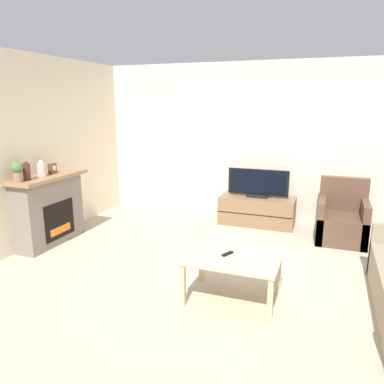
# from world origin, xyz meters

# --- Properties ---
(ground_plane) EXTENTS (24.00, 24.00, 0.00)m
(ground_plane) POSITION_xyz_m (0.00, 0.00, 0.00)
(ground_plane) COLOR tan
(wall_back) EXTENTS (12.00, 0.06, 2.70)m
(wall_back) POSITION_xyz_m (0.00, 2.46, 1.35)
(wall_back) COLOR beige
(wall_back) RESTS_ON ground
(wall_left) EXTENTS (0.06, 12.00, 2.70)m
(wall_left) POSITION_xyz_m (-2.87, 0.00, 1.35)
(wall_left) COLOR beige
(wall_left) RESTS_ON ground
(fireplace) EXTENTS (0.47, 1.23, 1.02)m
(fireplace) POSITION_xyz_m (-2.66, 0.22, 0.52)
(fireplace) COLOR slate
(fireplace) RESTS_ON ground
(mantel_vase_left) EXTENTS (0.10, 0.10, 0.26)m
(mantel_vase_left) POSITION_xyz_m (-2.64, -0.15, 1.14)
(mantel_vase_left) COLOR #512D23
(mantel_vase_left) RESTS_ON fireplace
(mantel_vase_centre_left) EXTENTS (0.12, 0.12, 0.23)m
(mantel_vase_centre_left) POSITION_xyz_m (-2.64, 0.13, 1.12)
(mantel_vase_centre_left) COLOR beige
(mantel_vase_centre_left) RESTS_ON fireplace
(mantel_clock) EXTENTS (0.08, 0.11, 0.15)m
(mantel_clock) POSITION_xyz_m (-2.64, 0.34, 1.10)
(mantel_clock) COLOR brown
(mantel_clock) RESTS_ON fireplace
(potted_plant) EXTENTS (0.15, 0.15, 0.27)m
(potted_plant) POSITION_xyz_m (-2.64, -0.31, 1.17)
(potted_plant) COLOR #936B4C
(potted_plant) RESTS_ON fireplace
(tv_stand) EXTENTS (1.25, 0.52, 0.48)m
(tv_stand) POSITION_xyz_m (0.03, 2.14, 0.24)
(tv_stand) COLOR brown
(tv_stand) RESTS_ON ground
(tv) EXTENTS (1.01, 0.18, 0.47)m
(tv) POSITION_xyz_m (0.03, 2.13, 0.70)
(tv) COLOR black
(tv) RESTS_ON tv_stand
(armchair) EXTENTS (0.70, 0.76, 0.92)m
(armchair) POSITION_xyz_m (1.36, 1.83, 0.30)
(armchair) COLOR brown
(armchair) RESTS_ON ground
(coffee_table) EXTENTS (0.96, 0.66, 0.47)m
(coffee_table) POSITION_xyz_m (0.26, -0.45, 0.41)
(coffee_table) COLOR #CCB289
(coffee_table) RESTS_ON ground
(remote) EXTENTS (0.10, 0.15, 0.02)m
(remote) POSITION_xyz_m (0.19, -0.41, 0.48)
(remote) COLOR black
(remote) RESTS_ON coffee_table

